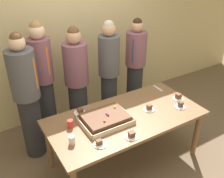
# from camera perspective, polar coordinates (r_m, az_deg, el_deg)

# --- Properties ---
(ground_plane) EXTENTS (12.00, 12.00, 0.00)m
(ground_plane) POSITION_cam_1_polar(r_m,az_deg,el_deg) (3.73, 2.76, -15.35)
(ground_plane) COLOR brown
(interior_back_panel) EXTENTS (8.00, 0.12, 3.00)m
(interior_back_panel) POSITION_cam_1_polar(r_m,az_deg,el_deg) (4.22, -9.17, 13.56)
(interior_back_panel) COLOR #CCB784
(interior_back_panel) RESTS_ON ground_plane
(party_table) EXTENTS (1.97, 0.97, 0.74)m
(party_table) POSITION_cam_1_polar(r_m,az_deg,el_deg) (3.30, 3.04, -7.09)
(party_table) COLOR brown
(party_table) RESTS_ON ground_plane
(sheet_cake) EXTENTS (0.59, 0.46, 0.12)m
(sheet_cake) POSITION_cam_1_polar(r_m,az_deg,el_deg) (3.12, -1.51, -6.56)
(sheet_cake) COLOR beige
(sheet_cake) RESTS_ON party_table
(plated_slice_near_left) EXTENTS (0.15, 0.15, 0.07)m
(plated_slice_near_left) POSITION_cam_1_polar(r_m,az_deg,el_deg) (2.92, 4.32, -10.22)
(plated_slice_near_left) COLOR white
(plated_slice_near_left) RESTS_ON party_table
(plated_slice_near_right) EXTENTS (0.15, 0.15, 0.07)m
(plated_slice_near_right) POSITION_cam_1_polar(r_m,az_deg,el_deg) (3.39, 8.24, -4.25)
(plated_slice_near_right) COLOR white
(plated_slice_near_right) RESTS_ON party_table
(plated_slice_far_left) EXTENTS (0.15, 0.15, 0.07)m
(plated_slice_far_left) POSITION_cam_1_polar(r_m,az_deg,el_deg) (2.82, -2.73, -11.94)
(plated_slice_far_left) COLOR white
(plated_slice_far_left) RESTS_ON party_table
(plated_slice_far_right) EXTENTS (0.15, 0.15, 0.08)m
(plated_slice_far_right) POSITION_cam_1_polar(r_m,az_deg,el_deg) (3.70, 14.49, -1.76)
(plated_slice_far_right) COLOR white
(plated_slice_far_right) RESTS_ON party_table
(plated_slice_center_front) EXTENTS (0.15, 0.15, 0.06)m
(plated_slice_center_front) POSITION_cam_1_polar(r_m,az_deg,el_deg) (3.32, -7.12, -4.98)
(plated_slice_center_front) COLOR white
(plated_slice_center_front) RESTS_ON party_table
(plated_slice_center_back) EXTENTS (0.15, 0.15, 0.08)m
(plated_slice_center_back) POSITION_cam_1_polar(r_m,az_deg,el_deg) (3.52, 14.90, -3.57)
(plated_slice_center_back) COLOR white
(plated_slice_center_back) RESTS_ON party_table
(drink_cup_nearest) EXTENTS (0.07, 0.07, 0.10)m
(drink_cup_nearest) POSITION_cam_1_polar(r_m,az_deg,el_deg) (3.07, -9.22, -7.62)
(drink_cup_nearest) COLOR red
(drink_cup_nearest) RESTS_ON party_table
(drink_cup_middle) EXTENTS (0.07, 0.07, 0.10)m
(drink_cup_middle) POSITION_cam_1_polar(r_m,az_deg,el_deg) (2.84, -8.88, -11.08)
(drink_cup_middle) COLOR white
(drink_cup_middle) RESTS_ON party_table
(cake_server_utensil) EXTENTS (0.03, 0.20, 0.01)m
(cake_server_utensil) POSITION_cam_1_polar(r_m,az_deg,el_deg) (3.91, 10.13, 0.16)
(cake_server_utensil) COLOR silver
(cake_server_utensil) RESTS_ON party_table
(person_serving_front) EXTENTS (0.31, 0.31, 1.73)m
(person_serving_front) POSITION_cam_1_polar(r_m,az_deg,el_deg) (3.91, -0.67, 3.30)
(person_serving_front) COLOR #28282D
(person_serving_front) RESTS_ON ground_plane
(person_green_shirt_behind) EXTENTS (0.31, 0.31, 1.79)m
(person_green_shirt_behind) POSITION_cam_1_polar(r_m,az_deg,el_deg) (3.80, -14.96, 2.11)
(person_green_shirt_behind) COLOR #28282D
(person_green_shirt_behind) RESTS_ON ground_plane
(person_striped_tie_right) EXTENTS (0.34, 0.34, 1.66)m
(person_striped_tie_right) POSITION_cam_1_polar(r_m,az_deg,el_deg) (4.32, 5.18, 5.06)
(person_striped_tie_right) COLOR #28282D
(person_striped_tie_right) RESTS_ON ground_plane
(person_far_right_suit) EXTENTS (0.35, 0.35, 1.77)m
(person_far_right_suit) POSITION_cam_1_polar(r_m,az_deg,el_deg) (3.46, -18.30, -1.75)
(person_far_right_suit) COLOR #28282D
(person_far_right_suit) RESTS_ON ground_plane
(person_left_edge_reaching) EXTENTS (0.35, 0.35, 1.69)m
(person_left_edge_reaching) POSITION_cam_1_polar(r_m,az_deg,el_deg) (3.82, -7.80, 1.79)
(person_left_edge_reaching) COLOR #28282D
(person_left_edge_reaching) RESTS_ON ground_plane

